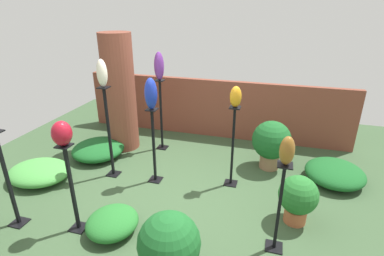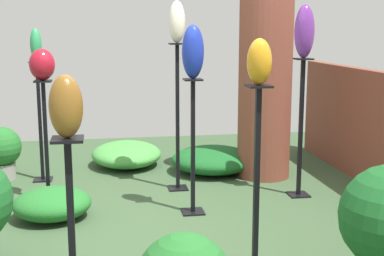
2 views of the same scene
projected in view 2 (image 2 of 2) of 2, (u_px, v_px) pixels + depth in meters
ground_plane at (158, 236)px, 4.36m from camera, size 8.00×8.00×0.00m
brick_pillar at (265, 79)px, 5.92m from camera, size 0.59×0.59×2.21m
pedestal_ruby at (46, 148)px, 5.08m from camera, size 0.20×0.20×1.19m
pedestal_jade at (40, 127)px, 5.84m from camera, size 0.20×0.20×1.32m
pedestal_violet at (301, 134)px, 5.29m from camera, size 0.20×0.20×1.38m
pedestal_cobalt at (193, 153)px, 4.80m from camera, size 0.20×0.20×1.23m
pedestal_bronze at (72, 252)px, 2.80m from camera, size 0.20×0.20×1.13m
pedestal_amber at (256, 186)px, 3.67m from camera, size 0.20×0.20×1.30m
pedestal_ivory at (178, 123)px, 5.50m from camera, size 0.20×0.20×1.52m
art_vase_ruby at (42, 65)px, 4.94m from camera, size 0.22×0.24×0.29m
art_vase_jade at (36, 45)px, 5.67m from camera, size 0.13×0.12×0.35m
art_vase_violet at (304, 31)px, 5.11m from camera, size 0.18×0.19×0.51m
art_vase_cobalt at (193, 52)px, 4.64m from camera, size 0.19×0.19×0.47m
art_vase_bronze at (66, 106)px, 2.65m from camera, size 0.16×0.17×0.32m
art_vase_amber at (259, 62)px, 3.52m from camera, size 0.17×0.17×0.31m
art_vase_ivory at (177, 22)px, 5.31m from camera, size 0.15×0.16×0.42m
potted_plant_walkway_edge at (1, 150)px, 5.93m from camera, size 0.45×0.45×0.59m
foliage_bed_east at (52, 204)px, 4.73m from camera, size 0.65×0.69×0.27m
foliage_bed_west at (213, 160)px, 6.26m from camera, size 0.94×0.97×0.30m
foliage_bed_rear at (127, 154)px, 6.56m from camera, size 1.01×0.85×0.28m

